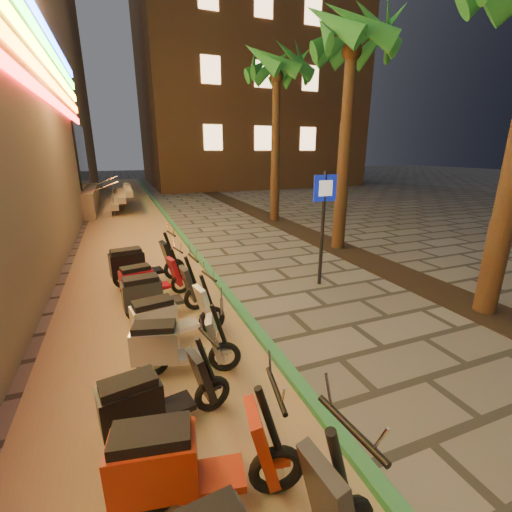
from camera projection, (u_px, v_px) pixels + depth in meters
name	position (u px, v px, depth m)	size (l,w,h in m)	color
ground	(430.00, 441.00, 3.72)	(120.00, 120.00, 0.00)	#474442
parking_strip	(134.00, 243.00, 11.70)	(3.40, 60.00, 0.01)	#8C7251
green_curb	(183.00, 238.00, 12.28)	(0.18, 60.00, 0.10)	#286C40
planting_strip	(379.00, 265.00, 9.42)	(1.20, 40.00, 0.02)	black
apartment_block	(240.00, 44.00, 31.67)	(18.00, 16.06, 25.00)	brown
palm_c	(352.00, 50.00, 9.53)	(2.97, 3.02, 6.91)	#472D19
palm_d	(277.00, 76.00, 13.91)	(2.97, 3.02, 7.16)	#472D19
pedestrian_sign	(323.00, 213.00, 7.65)	(0.58, 0.10, 2.61)	black
scooter_5	(186.00, 463.00, 2.87)	(1.67, 0.73, 1.18)	black
scooter_6	(153.00, 400.00, 3.69)	(1.48, 0.65, 1.04)	black
scooter_7	(173.00, 346.00, 4.70)	(1.49, 0.74, 1.05)	black
scooter_8	(169.00, 318.00, 5.45)	(1.56, 0.67, 1.10)	black
scooter_9	(156.00, 294.00, 6.34)	(1.61, 0.60, 1.13)	black
scooter_10	(148.00, 280.00, 7.10)	(1.49, 0.68, 1.05)	black
scooter_11	(139.00, 264.00, 7.87)	(1.73, 0.72, 1.21)	black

